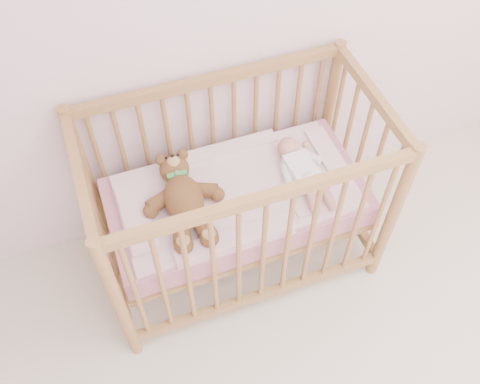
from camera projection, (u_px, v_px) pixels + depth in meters
name	position (u px, v px, depth m)	size (l,w,h in m)	color
crib	(236.00, 199.00, 2.58)	(1.36, 0.76, 1.00)	#A78446
mattress	(236.00, 201.00, 2.59)	(1.22, 0.62, 0.13)	#CC7F8D
blanket	(236.00, 192.00, 2.53)	(1.10, 0.58, 0.06)	#FCADC1
baby	(302.00, 167.00, 2.52)	(0.23, 0.48, 0.12)	white
teddy_bear	(184.00, 199.00, 2.40)	(0.39, 0.56, 0.15)	brown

